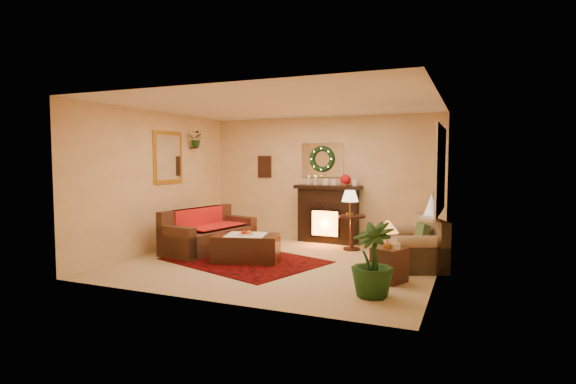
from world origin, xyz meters
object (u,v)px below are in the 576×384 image
at_px(coffee_table, 246,249).
at_px(sofa, 210,228).
at_px(fireplace, 328,216).
at_px(side_table_round, 352,233).
at_px(loveseat, 411,239).
at_px(end_table_square, 389,263).

bearing_deg(coffee_table, sofa, 137.68).
height_order(fireplace, coffee_table, fireplace).
distance_m(sofa, side_table_round, 2.68).
relative_size(loveseat, side_table_round, 2.04).
bearing_deg(side_table_round, fireplace, 138.16).
height_order(fireplace, side_table_round, fireplace).
bearing_deg(loveseat, side_table_round, 121.65).
xyz_separation_m(loveseat, side_table_round, (-1.21, 0.85, -0.09)).
bearing_deg(end_table_square, loveseat, 82.20).
height_order(side_table_round, end_table_square, side_table_round).
distance_m(loveseat, side_table_round, 1.48).
bearing_deg(side_table_round, loveseat, -35.01).
relative_size(fireplace, end_table_square, 2.52).
height_order(sofa, coffee_table, sofa).
bearing_deg(side_table_round, sofa, -155.37).
bearing_deg(fireplace, end_table_square, -53.15).
bearing_deg(side_table_round, coffee_table, -129.61).
xyz_separation_m(loveseat, coffee_table, (-2.58, -0.82, -0.21)).
bearing_deg(loveseat, coffee_table, 174.23).
bearing_deg(fireplace, sofa, -132.88).
height_order(loveseat, end_table_square, loveseat).
bearing_deg(coffee_table, loveseat, 2.47).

